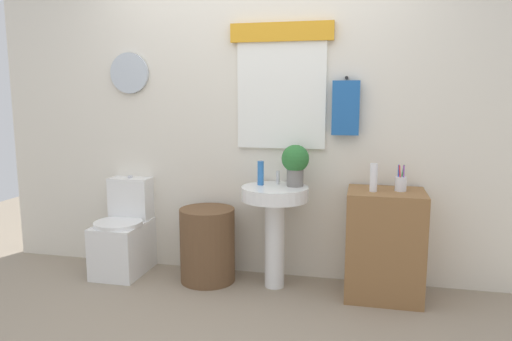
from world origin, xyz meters
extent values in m
plane|color=gray|center=(0.00, 0.00, 0.00)|extent=(8.00, 8.00, 0.00)
cube|color=silver|center=(0.00, 1.15, 1.30)|extent=(4.40, 0.10, 2.60)
cube|color=white|center=(0.21, 1.08, 1.44)|extent=(0.68, 0.03, 0.81)
cube|color=gold|center=(0.21, 1.07, 1.91)|extent=(0.78, 0.04, 0.14)
cylinder|color=silver|center=(-1.04, 1.08, 1.62)|extent=(0.33, 0.03, 0.33)
cylinder|color=black|center=(0.70, 1.07, 1.57)|extent=(0.02, 0.06, 0.02)
cube|color=#235BA3|center=(0.70, 1.05, 1.35)|extent=(0.20, 0.05, 0.40)
cube|color=white|center=(-1.04, 0.85, 0.21)|extent=(0.36, 0.50, 0.42)
cylinder|color=white|center=(-1.04, 0.79, 0.43)|extent=(0.38, 0.38, 0.03)
cube|color=white|center=(-1.04, 1.02, 0.59)|extent=(0.34, 0.18, 0.35)
cylinder|color=silver|center=(-1.04, 1.02, 0.77)|extent=(0.04, 0.04, 0.02)
cylinder|color=brown|center=(-0.32, 0.85, 0.29)|extent=(0.43, 0.43, 0.58)
cylinder|color=white|center=(0.21, 0.85, 0.34)|extent=(0.15, 0.15, 0.67)
cylinder|color=white|center=(0.21, 0.85, 0.72)|extent=(0.50, 0.50, 0.10)
cylinder|color=silver|center=(0.21, 0.97, 0.82)|extent=(0.03, 0.03, 0.10)
cube|color=olive|center=(1.01, 0.85, 0.39)|extent=(0.53, 0.44, 0.78)
cylinder|color=#2D6BB7|center=(0.09, 0.90, 0.86)|extent=(0.05, 0.05, 0.18)
cylinder|color=slate|center=(0.35, 0.91, 0.83)|extent=(0.12, 0.12, 0.13)
sphere|color=#2D7033|center=(0.35, 0.91, 0.98)|extent=(0.20, 0.20, 0.20)
cylinder|color=white|center=(0.92, 0.81, 0.87)|extent=(0.05, 0.05, 0.20)
cylinder|color=silver|center=(1.10, 0.87, 0.83)|extent=(0.08, 0.08, 0.10)
cylinder|color=purple|center=(1.12, 0.86, 0.87)|extent=(0.01, 0.02, 0.18)
cylinder|color=green|center=(1.11, 0.89, 0.87)|extent=(0.04, 0.02, 0.18)
cylinder|color=blue|center=(1.09, 0.87, 0.87)|extent=(0.01, 0.02, 0.18)
cylinder|color=red|center=(1.10, 0.85, 0.87)|extent=(0.03, 0.02, 0.18)
camera|label=1|loc=(0.84, -2.53, 1.43)|focal=33.23mm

